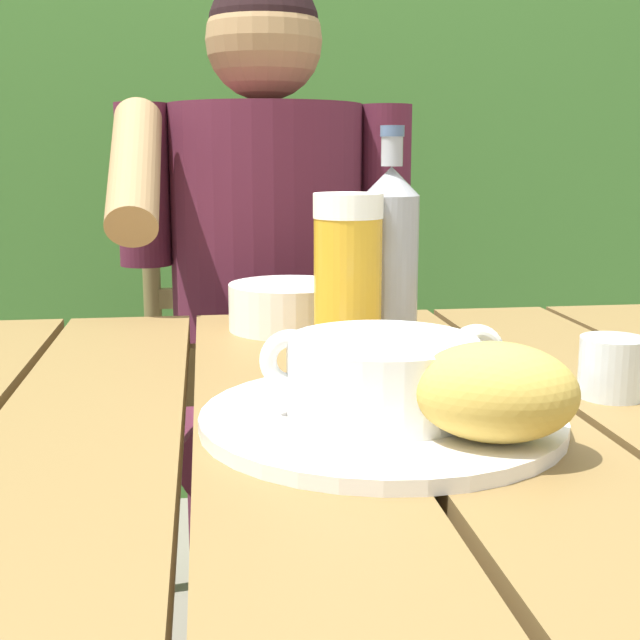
{
  "coord_description": "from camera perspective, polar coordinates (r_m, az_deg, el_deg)",
  "views": [
    {
      "loc": [
        -0.07,
        -0.72,
        0.94
      ],
      "look_at": [
        0.04,
        0.04,
        0.79
      ],
      "focal_mm": 48.03,
      "sensor_mm": 36.0,
      "label": 1
    }
  ],
  "objects": [
    {
      "name": "person_eating",
      "position": [
        1.42,
        -3.54,
        2.22
      ],
      "size": [
        0.48,
        0.47,
        1.23
      ],
      "color": "#511C2F",
      "rests_on": "ground_plane"
    },
    {
      "name": "diner_bowl",
      "position": [
        1.08,
        -2.05,
        0.92
      ],
      "size": [
        0.15,
        0.15,
        0.06
      ],
      "color": "white",
      "rests_on": "dining_table"
    },
    {
      "name": "soup_bowl",
      "position": [
        0.7,
        4.15,
        -3.56
      ],
      "size": [
        0.21,
        0.16,
        0.07
      ],
      "color": "white",
      "rests_on": "serving_plate"
    },
    {
      "name": "water_glass_small",
      "position": [
        0.83,
        18.88,
        -3.0
      ],
      "size": [
        0.06,
        0.06,
        0.06
      ],
      "color": "silver",
      "rests_on": "dining_table"
    },
    {
      "name": "table_knife",
      "position": [
        0.8,
        14.09,
        -4.93
      ],
      "size": [
        0.15,
        0.08,
        0.01
      ],
      "color": "silver",
      "rests_on": "dining_table"
    },
    {
      "name": "bread_roll",
      "position": [
        0.64,
        11.56,
        -4.71
      ],
      "size": [
        0.15,
        0.13,
        0.07
      ],
      "color": "gold",
      "rests_on": "serving_plate"
    },
    {
      "name": "beer_glass",
      "position": [
        0.93,
        1.86,
        3.03
      ],
      "size": [
        0.08,
        0.08,
        0.18
      ],
      "color": "gold",
      "rests_on": "dining_table"
    },
    {
      "name": "chair_near_diner",
      "position": [
        1.67,
        -3.86,
        -4.64
      ],
      "size": [
        0.46,
        0.45,
        0.99
      ],
      "color": "brown",
      "rests_on": "ground_plane"
    },
    {
      "name": "dining_table",
      "position": [
        0.79,
        -2.39,
        -11.5
      ],
      "size": [
        1.5,
        0.88,
        0.72
      ],
      "color": "brown",
      "rests_on": "ground_plane"
    },
    {
      "name": "beer_bottle",
      "position": [
        0.97,
        4.71,
        4.35
      ],
      "size": [
        0.06,
        0.06,
        0.25
      ],
      "color": "#94959B",
      "rests_on": "dining_table"
    },
    {
      "name": "hedge_backdrop",
      "position": [
        2.61,
        -8.44,
        14.54
      ],
      "size": [
        3.96,
        0.98,
        2.56
      ],
      "color": "#457D33",
      "rests_on": "ground_plane"
    },
    {
      "name": "serving_plate",
      "position": [
        0.71,
        4.11,
        -6.57
      ],
      "size": [
        0.3,
        0.3,
        0.01
      ],
      "color": "white",
      "rests_on": "dining_table"
    }
  ]
}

